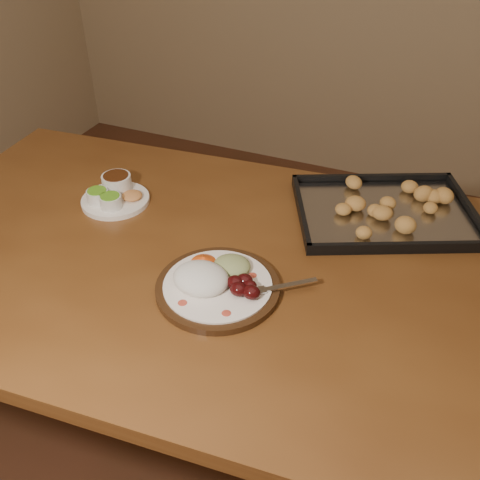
% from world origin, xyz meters
% --- Properties ---
extents(dining_table, '(1.57, 1.01, 0.75)m').
position_xyz_m(dining_table, '(-0.30, 0.15, 0.65)').
color(dining_table, brown).
rests_on(dining_table, ground).
extents(dinner_plate, '(0.32, 0.26, 0.06)m').
position_xyz_m(dinner_plate, '(-0.22, 0.06, 0.77)').
color(dinner_plate, '#331D0E').
rests_on(dinner_plate, dining_table).
extents(condiment_saucer, '(0.17, 0.17, 0.06)m').
position_xyz_m(condiment_saucer, '(-0.60, 0.27, 0.77)').
color(condiment_saucer, white).
rests_on(condiment_saucer, dining_table).
extents(baking_tray, '(0.52, 0.46, 0.04)m').
position_xyz_m(baking_tray, '(0.05, 0.47, 0.77)').
color(baking_tray, black).
rests_on(baking_tray, dining_table).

